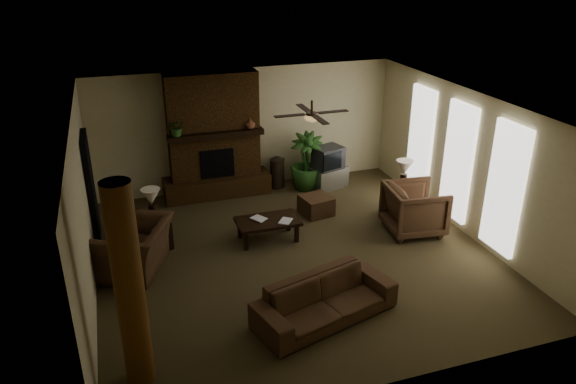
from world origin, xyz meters
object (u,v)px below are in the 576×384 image
object	(u,v)px
coffee_table	(268,223)
ottoman	(316,205)
log_column	(129,288)
armchair_right	(415,207)
lamp_left	(151,199)
floor_plant	(306,173)
side_table_right	(399,202)
tv_stand	(329,177)
armchair_left	(132,240)
side_table_left	(155,235)
sofa	(325,294)
lamp_right	(404,170)
floor_vase	(277,170)

from	to	relation	value
coffee_table	ottoman	xyz separation A→B (m)	(1.30, 0.78, -0.17)
log_column	coffee_table	world-z (taller)	log_column
armchair_right	ottoman	distance (m)	2.08
coffee_table	ottoman	bearing A→B (deg)	30.97
armchair_right	lamp_left	size ratio (longest dim) A/B	1.67
ottoman	floor_plant	size ratio (longest dim) A/B	0.45
log_column	floor_plant	world-z (taller)	log_column
armchair_right	side_table_right	size ratio (longest dim) A/B	1.97
tv_stand	floor_plant	bearing A→B (deg)	154.45
armchair_left	coffee_table	distance (m)	2.56
armchair_right	side_table_left	bearing A→B (deg)	86.26
log_column	armchair_right	world-z (taller)	log_column
sofa	ottoman	distance (m)	3.62
side_table_left	lamp_right	size ratio (longest dim) A/B	0.85
sofa	lamp_left	size ratio (longest dim) A/B	3.41
coffee_table	floor_plant	xyz separation A→B (m)	(1.56, 2.15, 0.00)
coffee_table	floor_vase	distance (m)	2.62
floor_plant	side_table_right	size ratio (longest dim) A/B	2.45
floor_plant	side_table_left	xyz separation A→B (m)	(-3.67, -1.80, -0.10)
side_table_right	lamp_right	distance (m)	0.73
sofa	floor_vase	world-z (taller)	sofa
sofa	floor_vase	distance (m)	5.15
log_column	lamp_left	distance (m)	3.55
coffee_table	tv_stand	world-z (taller)	tv_stand
coffee_table	side_table_left	xyz separation A→B (m)	(-2.10, 0.35, -0.10)
floor_vase	side_table_left	bearing A→B (deg)	-145.55
sofa	side_table_right	bearing A→B (deg)	29.43
armchair_left	side_table_right	world-z (taller)	armchair_left
armchair_right	tv_stand	world-z (taller)	armchair_right
sofa	coffee_table	xyz separation A→B (m)	(-0.13, 2.64, -0.06)
floor_plant	armchair_left	bearing A→B (deg)	-149.13
log_column	armchair_left	distance (m)	2.92
armchair_left	ottoman	size ratio (longest dim) A/B	2.21
sofa	side_table_left	distance (m)	3.73
tv_stand	floor_vase	distance (m)	1.23
floor_vase	lamp_right	size ratio (longest dim) A/B	1.18
lamp_left	side_table_right	world-z (taller)	lamp_left
side_table_right	tv_stand	bearing A→B (deg)	115.89
side_table_left	tv_stand	bearing A→B (deg)	22.18
armchair_left	floor_vase	distance (m)	4.44
sofa	tv_stand	distance (m)	5.11
ottoman	coffee_table	bearing A→B (deg)	-149.03
sofa	armchair_left	bearing A→B (deg)	122.78
log_column	sofa	distance (m)	2.97
sofa	armchair_right	world-z (taller)	armchair_right
log_column	sofa	size ratio (longest dim) A/B	1.26
side_table_left	lamp_left	size ratio (longest dim) A/B	0.85
floor_vase	side_table_right	size ratio (longest dim) A/B	1.40
side_table_left	armchair_left	bearing A→B (deg)	-123.45
floor_vase	lamp_right	bearing A→B (deg)	-46.51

